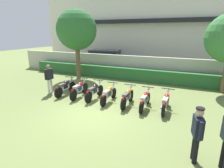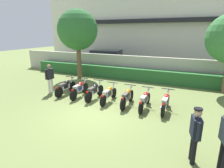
% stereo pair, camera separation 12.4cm
% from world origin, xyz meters
% --- Properties ---
extents(ground, '(60.00, 60.00, 0.00)m').
position_xyz_m(ground, '(0.00, 0.00, 0.00)').
color(ground, olive).
extents(building, '(24.28, 6.50, 8.46)m').
position_xyz_m(building, '(0.00, 14.44, 4.23)').
color(building, silver).
rests_on(building, ground).
extents(compound_wall, '(23.07, 0.30, 1.73)m').
position_xyz_m(compound_wall, '(0.00, 7.27, 0.87)').
color(compound_wall, '#BCB7A8').
rests_on(compound_wall, ground).
extents(hedge_row, '(18.46, 0.70, 0.90)m').
position_xyz_m(hedge_row, '(0.00, 6.57, 0.45)').
color(hedge_row, '#28602D').
rests_on(hedge_row, ground).
extents(parked_car, '(4.66, 2.45, 1.89)m').
position_xyz_m(parked_car, '(-3.84, 9.36, 0.94)').
color(parked_car, black).
rests_on(parked_car, ground).
extents(tree_near_inspector, '(3.00, 3.00, 5.16)m').
position_xyz_m(tree_near_inspector, '(-4.50, 5.61, 3.63)').
color(tree_near_inspector, brown).
rests_on(tree_near_inspector, ground).
extents(motorcycle_in_row_0, '(0.60, 1.88, 0.96)m').
position_xyz_m(motorcycle_in_row_0, '(-2.83, 1.77, 0.45)').
color(motorcycle_in_row_0, black).
rests_on(motorcycle_in_row_0, ground).
extents(motorcycle_in_row_1, '(0.60, 1.93, 0.97)m').
position_xyz_m(motorcycle_in_row_1, '(-1.89, 1.77, 0.45)').
color(motorcycle_in_row_1, black).
rests_on(motorcycle_in_row_1, ground).
extents(motorcycle_in_row_2, '(0.60, 1.87, 0.96)m').
position_xyz_m(motorcycle_in_row_2, '(-0.94, 1.79, 0.45)').
color(motorcycle_in_row_2, black).
rests_on(motorcycle_in_row_2, ground).
extents(motorcycle_in_row_3, '(0.60, 1.88, 0.94)m').
position_xyz_m(motorcycle_in_row_3, '(-0.06, 1.72, 0.44)').
color(motorcycle_in_row_3, black).
rests_on(motorcycle_in_row_3, ground).
extents(motorcycle_in_row_4, '(0.60, 1.83, 0.97)m').
position_xyz_m(motorcycle_in_row_4, '(0.98, 1.65, 0.45)').
color(motorcycle_in_row_4, black).
rests_on(motorcycle_in_row_4, ground).
extents(motorcycle_in_row_5, '(0.60, 1.87, 0.94)m').
position_xyz_m(motorcycle_in_row_5, '(1.85, 1.65, 0.44)').
color(motorcycle_in_row_5, black).
rests_on(motorcycle_in_row_5, ground).
extents(motorcycle_in_row_6, '(0.60, 1.82, 0.96)m').
position_xyz_m(motorcycle_in_row_6, '(2.79, 1.73, 0.45)').
color(motorcycle_in_row_6, black).
rests_on(motorcycle_in_row_6, ground).
extents(inspector_person, '(0.23, 0.68, 1.71)m').
position_xyz_m(inspector_person, '(-3.83, 1.63, 1.02)').
color(inspector_person, silver).
rests_on(inspector_person, ground).
extents(officer_0, '(0.31, 0.64, 1.61)m').
position_xyz_m(officer_0, '(4.04, -1.42, 0.94)').
color(officer_0, black).
rests_on(officer_0, ground).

